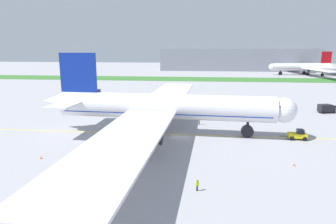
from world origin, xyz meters
TOP-DOWN VIEW (x-y plane):
  - ground_plane at (0.00, 0.00)m, footprint 600.00×600.00m
  - apron_taxi_line at (0.00, 1.80)m, footprint 280.00×0.36m
  - grass_median_strip at (0.00, 120.58)m, footprint 320.00×24.00m
  - airliner_foreground at (-4.48, 2.48)m, footprint 59.23×94.65m
  - pushback_tug at (25.82, 0.78)m, footprint 5.66×2.58m
  - ground_crew_wingwalker_port at (4.45, 11.36)m, footprint 0.37×0.54m
  - ground_crew_marshaller_front at (-10.33, 14.59)m, footprint 0.57×0.36m
  - ground_crew_wingwalker_starboard at (4.07, -25.46)m, footprint 0.48×0.46m
  - traffic_cone_near_nose at (20.52, -14.70)m, footprint 0.36×0.36m
  - traffic_cone_port_wing at (-24.25, -15.87)m, footprint 0.36×0.36m
  - service_truck_baggage_loader at (-37.03, 49.80)m, footprint 4.80×2.62m
  - service_truck_fuel_bowser at (42.99, 29.29)m, footprint 5.19×3.45m
  - parked_airliner_far_left at (76.55, 155.12)m, footprint 48.34×77.09m
  - terminal_building at (36.80, 189.94)m, footprint 127.71×20.00m

SIDE VIEW (x-z plane):
  - ground_plane at x=0.00m, z-range 0.00..0.00m
  - apron_taxi_line at x=0.00m, z-range 0.00..0.01m
  - grass_median_strip at x=0.00m, z-range 0.00..0.10m
  - traffic_cone_near_nose at x=20.52m, z-range -0.01..0.57m
  - traffic_cone_port_wing at x=-24.25m, z-range -0.01..0.57m
  - ground_crew_wingwalker_port at x=4.45m, z-range 0.18..1.80m
  - ground_crew_wingwalker_starboard at x=4.07m, z-range 0.18..1.81m
  - ground_crew_marshaller_front at x=-10.33m, z-range 0.18..1.86m
  - pushback_tug at x=25.82m, z-range -0.11..2.18m
  - service_truck_fuel_bowser at x=42.99m, z-range 0.15..2.78m
  - service_truck_baggage_loader at x=-37.03m, z-range 0.09..3.26m
  - parked_airliner_far_left at x=76.55m, z-range -2.59..13.52m
  - airliner_foreground at x=-4.48m, z-range -2.97..15.53m
  - terminal_building at x=36.80m, z-range 0.00..18.00m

